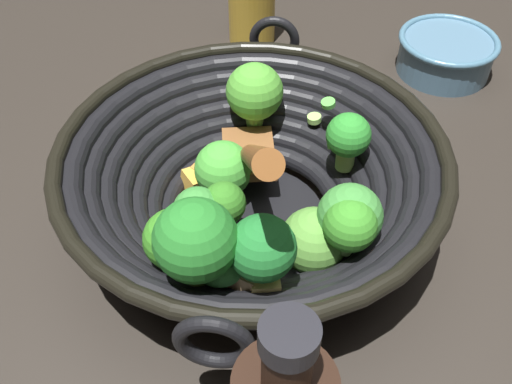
# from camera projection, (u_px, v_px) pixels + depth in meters

# --- Properties ---
(ground_plane) EXTENTS (4.00, 4.00, 0.00)m
(ground_plane) POSITION_uv_depth(u_px,v_px,m) (252.00, 223.00, 0.56)
(ground_plane) COLOR #28231E
(wok) EXTENTS (0.34, 0.37, 0.22)m
(wok) POSITION_uv_depth(u_px,v_px,m) (253.00, 179.00, 0.51)
(wok) COLOR black
(wok) RESTS_ON ground
(prep_bowl) EXTENTS (0.12, 0.12, 0.05)m
(prep_bowl) POSITION_uv_depth(u_px,v_px,m) (446.00, 53.00, 0.72)
(prep_bowl) COLOR slate
(prep_bowl) RESTS_ON ground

